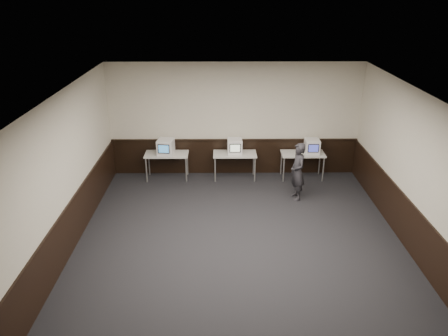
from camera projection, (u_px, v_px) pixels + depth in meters
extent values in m
plane|color=black|center=(240.00, 248.00, 9.11)|extent=(8.00, 8.00, 0.00)
plane|color=white|center=(243.00, 98.00, 7.87)|extent=(8.00, 8.00, 0.00)
plane|color=beige|center=(235.00, 120.00, 12.18)|extent=(7.00, 0.00, 7.00)
plane|color=beige|center=(258.00, 328.00, 4.81)|extent=(7.00, 0.00, 7.00)
plane|color=beige|center=(61.00, 179.00, 8.46)|extent=(0.00, 8.00, 8.00)
plane|color=beige|center=(420.00, 178.00, 8.52)|extent=(0.00, 8.00, 8.00)
cube|color=black|center=(234.00, 157.00, 12.59)|extent=(6.98, 0.04, 1.00)
cube|color=black|center=(70.00, 228.00, 8.89)|extent=(0.04, 7.98, 1.00)
cube|color=black|center=(410.00, 227.00, 8.95)|extent=(0.04, 7.98, 1.00)
cube|color=black|center=(234.00, 140.00, 12.37)|extent=(6.98, 0.06, 0.04)
cube|color=silver|center=(167.00, 154.00, 12.13)|extent=(1.20, 0.60, 0.04)
cylinder|color=#999999|center=(146.00, 170.00, 12.04)|extent=(0.04, 0.04, 0.71)
cylinder|color=#999999|center=(186.00, 170.00, 12.05)|extent=(0.04, 0.04, 0.71)
cylinder|color=#999999|center=(149.00, 163.00, 12.50)|extent=(0.04, 0.04, 0.71)
cylinder|color=#999999|center=(187.00, 163.00, 12.51)|extent=(0.04, 0.04, 0.71)
cube|color=silver|center=(235.00, 154.00, 12.15)|extent=(1.20, 0.60, 0.04)
cylinder|color=#999999|center=(215.00, 170.00, 12.06)|extent=(0.04, 0.04, 0.71)
cylinder|color=#999999|center=(255.00, 170.00, 12.07)|extent=(0.04, 0.04, 0.71)
cylinder|color=#999999|center=(215.00, 163.00, 12.52)|extent=(0.04, 0.04, 0.71)
cylinder|color=#999999|center=(254.00, 163.00, 12.53)|extent=(0.04, 0.04, 0.71)
cube|color=silver|center=(303.00, 154.00, 12.16)|extent=(1.20, 0.60, 0.04)
cylinder|color=#999999|center=(284.00, 170.00, 12.07)|extent=(0.04, 0.04, 0.71)
cylinder|color=#999999|center=(323.00, 169.00, 12.08)|extent=(0.04, 0.04, 0.71)
cylinder|color=#999999|center=(281.00, 163.00, 12.54)|extent=(0.04, 0.04, 0.71)
cylinder|color=#999999|center=(319.00, 163.00, 12.54)|extent=(0.04, 0.04, 0.71)
cube|color=white|center=(166.00, 147.00, 12.00)|extent=(0.48, 0.50, 0.43)
cube|color=black|center=(164.00, 149.00, 11.78)|extent=(0.32, 0.06, 0.26)
cube|color=teal|center=(164.00, 149.00, 11.77)|extent=(0.28, 0.04, 0.21)
cube|color=white|center=(235.00, 146.00, 12.08)|extent=(0.41, 0.43, 0.40)
cube|color=black|center=(235.00, 148.00, 11.87)|extent=(0.30, 0.02, 0.24)
cube|color=silver|center=(235.00, 148.00, 11.87)|extent=(0.26, 0.01, 0.20)
cube|color=white|center=(312.00, 146.00, 12.08)|extent=(0.40, 0.42, 0.40)
cube|color=black|center=(313.00, 148.00, 11.88)|extent=(0.30, 0.02, 0.24)
cube|color=#343A9B|center=(314.00, 148.00, 11.87)|extent=(0.26, 0.01, 0.20)
imported|color=#27252B|center=(298.00, 172.00, 10.95)|extent=(0.45, 0.60, 1.50)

